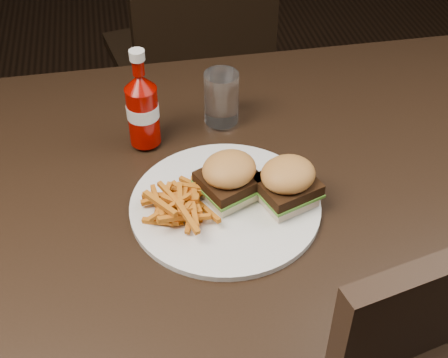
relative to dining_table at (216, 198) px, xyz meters
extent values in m
cube|color=black|center=(0.00, 0.00, 0.00)|extent=(1.20, 0.80, 0.04)
cube|color=black|center=(0.07, 0.95, -0.30)|extent=(0.50, 0.50, 0.04)
cylinder|color=white|center=(0.01, -0.04, 0.03)|extent=(0.29, 0.29, 0.01)
cube|color=#F6E8BE|center=(0.02, -0.03, 0.04)|extent=(0.10, 0.09, 0.02)
cube|color=beige|center=(0.10, -0.06, 0.04)|extent=(0.09, 0.09, 0.02)
cylinder|color=#880500|center=(-0.10, 0.14, 0.08)|extent=(0.07, 0.07, 0.11)
cylinder|color=white|center=(0.04, 0.17, 0.08)|extent=(0.08, 0.08, 0.09)
camera|label=1|loc=(-0.12, -0.72, 0.69)|focal=50.00mm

